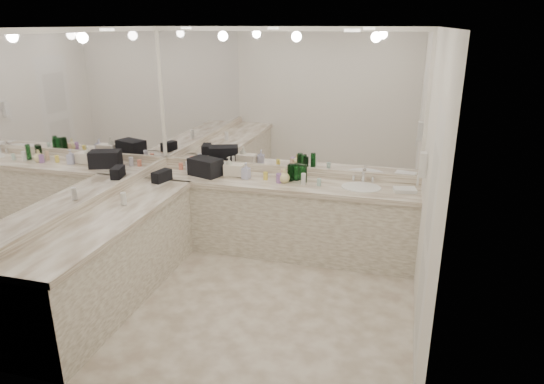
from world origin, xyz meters
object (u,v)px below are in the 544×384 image
(soap_bottle_c, at_px, (284,176))
(sink, at_px, (361,188))
(wall_phone, at_px, (423,165))
(soap_bottle_b, at_px, (246,171))
(hand_towel, at_px, (405,190))
(soap_bottle_a, at_px, (229,166))
(black_toiletry_bag, at_px, (205,167))
(cream_cosmetic_case, at_px, (234,170))

(soap_bottle_c, bearing_deg, sink, 3.54)
(wall_phone, height_order, soap_bottle_b, wall_phone)
(soap_bottle_b, bearing_deg, wall_phone, -13.80)
(hand_towel, xyz_separation_m, soap_bottle_a, (-2.04, 0.04, 0.10))
(black_toiletry_bag, distance_m, soap_bottle_c, 0.98)
(black_toiletry_bag, distance_m, soap_bottle_b, 0.51)
(cream_cosmetic_case, relative_size, hand_towel, 1.02)
(hand_towel, distance_m, soap_bottle_a, 2.04)
(black_toiletry_bag, height_order, soap_bottle_b, black_toiletry_bag)
(black_toiletry_bag, height_order, hand_towel, black_toiletry_bag)
(black_toiletry_bag, distance_m, soap_bottle_a, 0.29)
(wall_phone, distance_m, soap_bottle_c, 1.59)
(black_toiletry_bag, relative_size, soap_bottle_a, 1.59)
(cream_cosmetic_case, bearing_deg, black_toiletry_bag, -171.72)
(wall_phone, xyz_separation_m, cream_cosmetic_case, (-2.12, 0.55, -0.38))
(wall_phone, height_order, soap_bottle_a, wall_phone)
(sink, height_order, wall_phone, wall_phone)
(soap_bottle_c, bearing_deg, wall_phone, -16.81)
(hand_towel, bearing_deg, soap_bottle_c, -178.40)
(soap_bottle_b, bearing_deg, black_toiletry_bag, -179.84)
(soap_bottle_a, distance_m, soap_bottle_c, 0.70)
(soap_bottle_b, relative_size, soap_bottle_c, 1.15)
(cream_cosmetic_case, distance_m, soap_bottle_a, 0.08)
(wall_phone, distance_m, hand_towel, 0.66)
(soap_bottle_a, bearing_deg, wall_phone, -13.62)
(soap_bottle_a, bearing_deg, soap_bottle_b, -12.10)
(sink, distance_m, soap_bottle_c, 0.88)
(cream_cosmetic_case, xyz_separation_m, soap_bottle_c, (0.64, -0.11, 0.01))
(sink, height_order, hand_towel, hand_towel)
(sink, height_order, soap_bottle_a, soap_bottle_a)
(black_toiletry_bag, bearing_deg, hand_towel, 0.17)
(soap_bottle_b, bearing_deg, soap_bottle_a, 167.90)
(hand_towel, distance_m, soap_bottle_c, 1.34)
(black_toiletry_bag, height_order, soap_bottle_c, black_toiletry_bag)
(soap_bottle_b, distance_m, soap_bottle_c, 0.47)
(cream_cosmetic_case, xyz_separation_m, soap_bottle_b, (0.17, -0.07, 0.03))
(sink, xyz_separation_m, wall_phone, (0.61, -0.50, 0.46))
(sink, distance_m, black_toiletry_bag, 1.86)
(sink, bearing_deg, black_toiletry_bag, -179.29)
(wall_phone, xyz_separation_m, soap_bottle_a, (-2.17, 0.53, -0.33))
(cream_cosmetic_case, distance_m, soap_bottle_c, 0.65)
(soap_bottle_a, bearing_deg, soap_bottle_c, -6.60)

